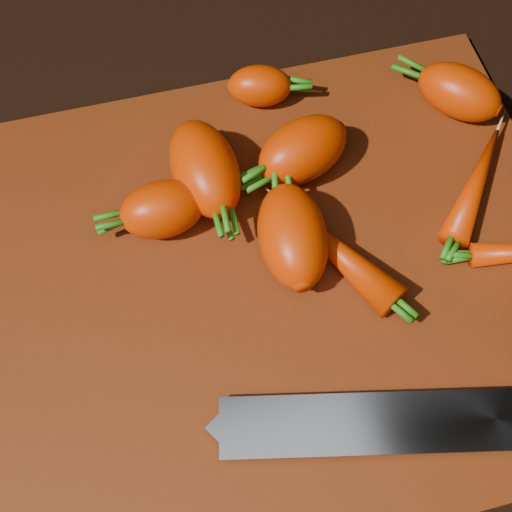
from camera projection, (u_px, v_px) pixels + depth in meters
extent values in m
cube|color=black|center=(259.00, 288.00, 0.56)|extent=(2.00, 2.00, 0.01)
cube|color=maroon|center=(259.00, 282.00, 0.55)|extent=(0.50, 0.40, 0.01)
ellipsoid|color=#EA3601|center=(163.00, 209.00, 0.55)|extent=(0.07, 0.05, 0.04)
ellipsoid|color=#EA3601|center=(205.00, 169.00, 0.56)|extent=(0.06, 0.10, 0.05)
ellipsoid|color=#EA3601|center=(293.00, 236.00, 0.53)|extent=(0.06, 0.09, 0.05)
ellipsoid|color=#EA3601|center=(303.00, 150.00, 0.57)|extent=(0.09, 0.07, 0.05)
ellipsoid|color=#EA3601|center=(260.00, 86.00, 0.61)|extent=(0.06, 0.05, 0.04)
ellipsoid|color=#EA3601|center=(459.00, 92.00, 0.60)|extent=(0.08, 0.08, 0.04)
ellipsoid|color=#EA3601|center=(476.00, 184.00, 0.57)|extent=(0.09, 0.11, 0.02)
ellipsoid|color=#EA3601|center=(339.00, 253.00, 0.54)|extent=(0.08, 0.11, 0.03)
cube|color=gray|center=(219.00, 428.00, 0.48)|extent=(0.24, 0.09, 0.00)
cube|color=gray|center=(403.00, 423.00, 0.48)|extent=(0.02, 0.04, 0.02)
cube|color=black|center=(512.00, 419.00, 0.48)|extent=(0.14, 0.05, 0.02)
cylinder|color=#B2B2B7|center=(486.00, 416.00, 0.47)|extent=(0.01, 0.01, 0.00)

